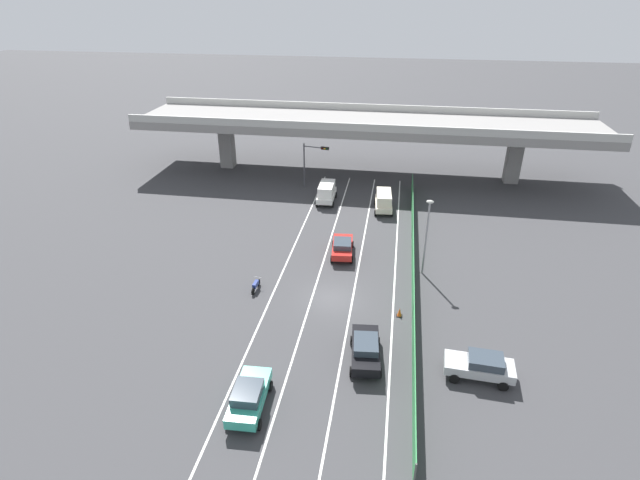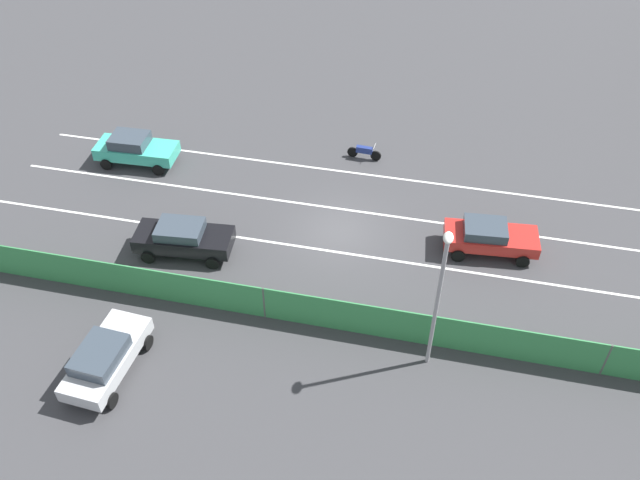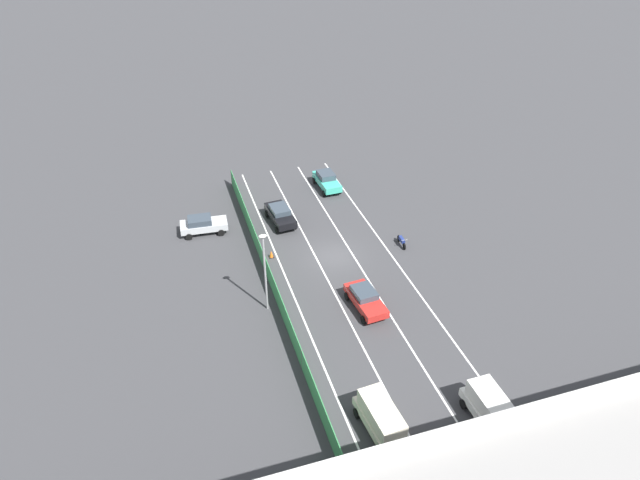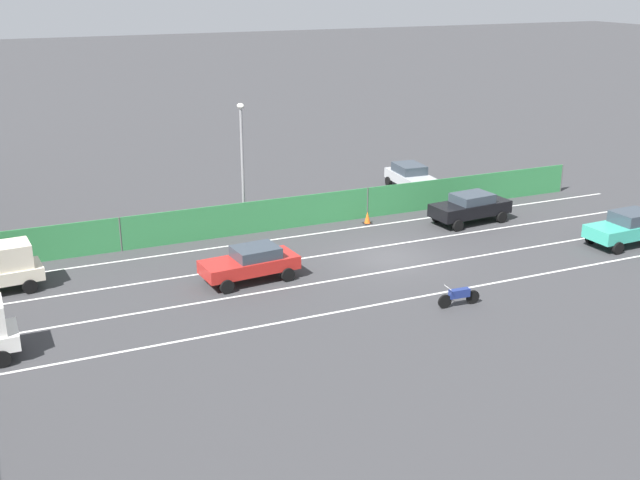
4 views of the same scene
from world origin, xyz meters
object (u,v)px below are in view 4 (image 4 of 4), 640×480
(car_sedan_red, at_px, (251,262))
(parked_wagon_silver, at_px, (411,176))
(car_sedan_black, at_px, (470,207))
(motorcycle, at_px, (459,296))
(car_taxi_teal, at_px, (628,227))
(street_lamp, at_px, (242,154))
(traffic_cone, at_px, (367,218))

(car_sedan_red, height_order, parked_wagon_silver, parked_wagon_silver)
(car_sedan_black, bearing_deg, parked_wagon_silver, -3.19)
(car_sedan_red, bearing_deg, car_sedan_black, -76.97)
(motorcycle, bearing_deg, car_taxi_teal, -75.72)
(car_taxi_teal, bearing_deg, motorcycle, 104.28)
(car_taxi_teal, relative_size, street_lamp, 0.66)
(car_taxi_teal, bearing_deg, car_sedan_black, 39.71)
(street_lamp, bearing_deg, parked_wagon_silver, -75.05)
(car_taxi_teal, bearing_deg, traffic_cone, 51.24)
(motorcycle, relative_size, traffic_cone, 2.78)
(traffic_cone, bearing_deg, car_sedan_red, 121.81)
(car_taxi_teal, distance_m, car_sedan_red, 19.73)
(traffic_cone, bearing_deg, motorcycle, 171.79)
(car_sedan_black, distance_m, car_taxi_teal, 8.35)
(car_sedan_black, height_order, parked_wagon_silver, car_sedan_black)
(car_taxi_teal, bearing_deg, parked_wagon_silver, 19.69)
(car_taxi_teal, height_order, motorcycle, car_taxi_teal)
(motorcycle, xyz_separation_m, parked_wagon_silver, (16.92, -7.47, 0.47))
(traffic_cone, bearing_deg, parked_wagon_silver, -48.18)
(car_sedan_red, bearing_deg, car_taxi_teal, -99.18)
(street_lamp, bearing_deg, car_sedan_red, 163.69)
(motorcycle, xyz_separation_m, street_lamp, (13.60, 4.94, 3.75))
(motorcycle, xyz_separation_m, traffic_cone, (11.75, -1.70, -0.13))
(car_taxi_teal, xyz_separation_m, street_lamp, (10.44, 17.34, 3.27))
(car_taxi_teal, distance_m, street_lamp, 20.50)
(car_sedan_red, relative_size, traffic_cone, 6.47)
(car_sedan_black, relative_size, parked_wagon_silver, 1.07)
(car_sedan_red, height_order, traffic_cone, car_sedan_red)
(car_sedan_red, bearing_deg, parked_wagon_silver, -53.90)
(car_taxi_teal, relative_size, car_sedan_red, 1.00)
(car_taxi_teal, xyz_separation_m, motorcycle, (-3.16, 12.40, -0.48))
(car_sedan_red, height_order, motorcycle, car_sedan_red)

